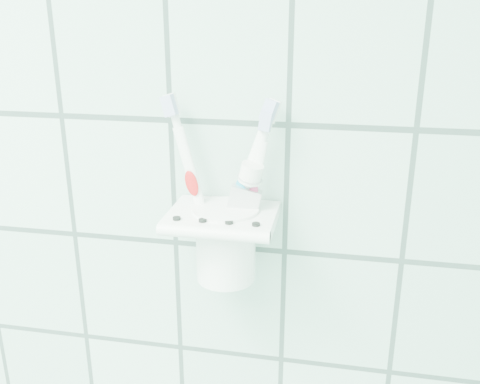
% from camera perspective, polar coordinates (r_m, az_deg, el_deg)
% --- Properties ---
extents(holder_bracket, '(0.12, 0.10, 0.04)m').
position_cam_1_polar(holder_bracket, '(0.61, -1.85, -2.81)').
color(holder_bracket, white).
rests_on(holder_bracket, wall_back).
extents(cup, '(0.08, 0.08, 0.09)m').
position_cam_1_polar(cup, '(0.62, -1.53, -5.16)').
color(cup, white).
rests_on(cup, holder_bracket).
extents(toothbrush_pink, '(0.06, 0.03, 0.21)m').
position_cam_1_polar(toothbrush_pink, '(0.60, -2.51, 0.83)').
color(toothbrush_pink, white).
rests_on(toothbrush_pink, cup).
extents(toothbrush_blue, '(0.07, 0.04, 0.21)m').
position_cam_1_polar(toothbrush_blue, '(0.60, -3.13, 0.73)').
color(toothbrush_blue, white).
rests_on(toothbrush_blue, cup).
extents(toothbrush_orange, '(0.04, 0.03, 0.19)m').
position_cam_1_polar(toothbrush_orange, '(0.60, -0.24, -0.27)').
color(toothbrush_orange, white).
rests_on(toothbrush_orange, cup).
extents(toothpaste_tube, '(0.06, 0.03, 0.14)m').
position_cam_1_polar(toothpaste_tube, '(0.62, -1.25, -1.44)').
color(toothpaste_tube, silver).
rests_on(toothpaste_tube, cup).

